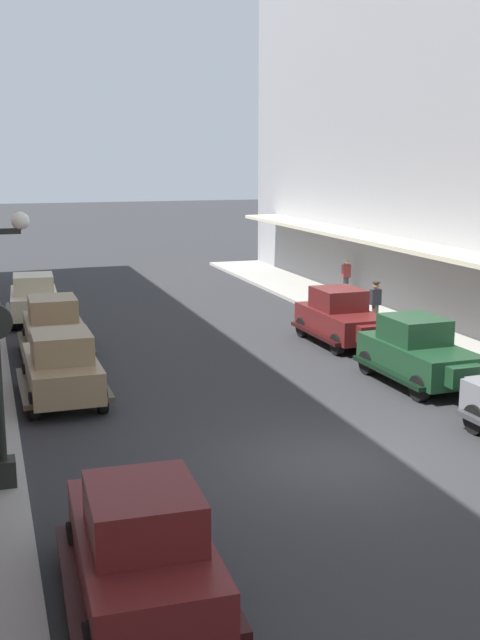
# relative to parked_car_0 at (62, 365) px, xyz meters

# --- Properties ---
(ground_plane) EXTENTS (200.00, 200.00, 0.00)m
(ground_plane) POSITION_rel_parked_car_0_xyz_m (4.80, -5.99, -0.94)
(ground_plane) COLOR #2D2D30
(parked_car_0) EXTENTS (2.16, 4.27, 1.84)m
(parked_car_0) POSITION_rel_parked_car_0_xyz_m (0.00, 0.00, 0.00)
(parked_car_0) COLOR #997F5B
(parked_car_0) RESTS_ON ground
(parked_car_1) EXTENTS (2.30, 4.32, 1.84)m
(parked_car_1) POSITION_rel_parked_car_0_xyz_m (-0.01, 10.45, 0.00)
(parked_car_1) COLOR beige
(parked_car_1) RESTS_ON ground
(parked_car_2) EXTENTS (2.25, 4.30, 1.84)m
(parked_car_2) POSITION_rel_parked_car_0_xyz_m (0.11, -9.95, 0.00)
(parked_car_2) COLOR #591919
(parked_car_2) RESTS_ON ground
(parked_car_3) EXTENTS (2.15, 4.26, 1.84)m
(parked_car_3) POSITION_rel_parked_car_0_xyz_m (0.23, 4.80, 0.00)
(parked_car_3) COLOR #997F5B
(parked_car_3) RESTS_ON ground
(parked_car_5) EXTENTS (2.20, 4.28, 1.84)m
(parked_car_5) POSITION_rel_parked_car_0_xyz_m (9.50, 3.54, 0.00)
(parked_car_5) COLOR #591919
(parked_car_5) RESTS_ON ground
(parked_car_6) EXTENTS (2.23, 4.29, 1.84)m
(parked_car_6) POSITION_rel_parked_car_0_xyz_m (9.43, -1.49, 0.00)
(parked_car_6) COLOR #193D23
(parked_car_6) RESTS_ON ground
(pedestrian_0) EXTENTS (0.36, 0.28, 1.67)m
(pedestrian_0) POSITION_rel_parked_car_0_xyz_m (11.42, 4.73, 0.07)
(pedestrian_0) COLOR #4C4238
(pedestrian_0) RESTS_ON sidewalk_right
(pedestrian_1) EXTENTS (0.36, 0.24, 1.64)m
(pedestrian_1) POSITION_rel_parked_car_0_xyz_m (13.30, 11.01, 0.05)
(pedestrian_1) COLOR #2D2D33
(pedestrian_1) RESTS_ON sidewalk_right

